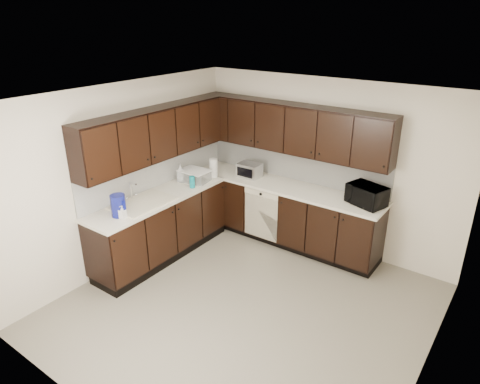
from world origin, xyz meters
name	(u,v)px	position (x,y,z in m)	size (l,w,h in m)	color
floor	(245,307)	(0.00, 0.00, 0.00)	(4.00, 4.00, 0.00)	gray
ceiling	(246,100)	(0.00, 0.00, 2.50)	(4.00, 4.00, 0.00)	white
wall_back	(325,166)	(0.00, 2.00, 1.25)	(4.00, 0.02, 2.50)	beige
wall_left	(125,177)	(-2.00, 0.00, 1.25)	(0.02, 4.00, 2.50)	beige
wall_right	(438,275)	(2.00, 0.00, 1.25)	(0.02, 4.00, 2.50)	beige
wall_front	(92,309)	(0.00, -2.00, 1.25)	(4.00, 0.02, 2.50)	beige
lower_cabinets	(233,221)	(-1.01, 1.11, 0.41)	(3.00, 2.80, 0.90)	black
countertop	(232,190)	(-1.01, 1.11, 0.92)	(3.03, 2.83, 0.04)	silver
backsplash	(230,167)	(-1.22, 1.32, 1.18)	(3.00, 2.80, 0.48)	silver
upper_cabinets	(231,131)	(-1.10, 1.20, 1.77)	(3.00, 2.80, 0.70)	black
dishwasher	(261,212)	(-0.70, 1.41, 0.55)	(0.58, 0.04, 0.78)	beige
sink	(143,208)	(-1.68, -0.01, 0.88)	(0.54, 0.82, 0.42)	beige
microwave	(366,195)	(0.75, 1.71, 1.07)	(0.49, 0.33, 0.27)	black
soap_bottle_a	(122,212)	(-1.54, -0.45, 1.03)	(0.08, 0.08, 0.17)	gray
soap_bottle_b	(181,172)	(-1.84, 0.92, 1.08)	(0.10, 0.10, 0.27)	gray
toaster_oven	(250,170)	(-1.09, 1.67, 1.05)	(0.34, 0.26, 0.22)	silver
storage_bin	(194,176)	(-1.67, 1.03, 1.02)	(0.43, 0.32, 0.17)	white
blue_pitcher	(118,206)	(-1.63, -0.43, 1.08)	(0.19, 0.19, 0.28)	#0F1690
teal_tumbler	(192,182)	(-1.52, 0.81, 1.03)	(0.08, 0.08, 0.17)	#0D818F
paper_towel_roll	(213,168)	(-1.55, 1.35, 1.08)	(0.13, 0.13, 0.29)	silver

